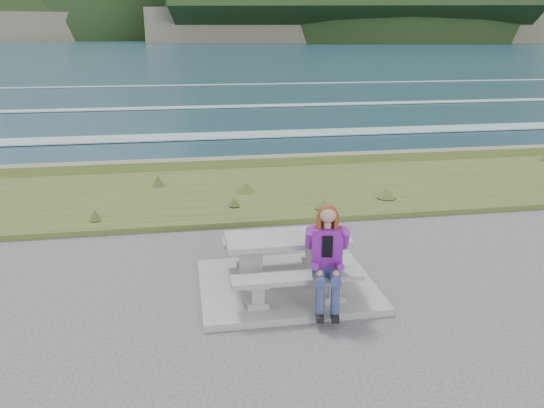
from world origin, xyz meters
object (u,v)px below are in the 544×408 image
(bench_seaward, at_px, (279,244))
(picnic_table, at_px, (287,247))
(seated_woman, at_px, (327,272))
(bench_landward, at_px, (297,282))

(bench_seaward, bearing_deg, picnic_table, -90.00)
(picnic_table, relative_size, bench_seaward, 1.00)
(seated_woman, bearing_deg, bench_landward, 171.57)
(picnic_table, height_order, seated_woman, seated_woman)
(picnic_table, height_order, bench_seaward, picnic_table)
(picnic_table, distance_m, bench_landward, 0.74)
(bench_landward, distance_m, seated_woman, 0.44)
(seated_woman, bearing_deg, picnic_table, 125.61)
(bench_landward, bearing_deg, seated_woman, -19.58)
(bench_landward, height_order, seated_woman, seated_woman)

